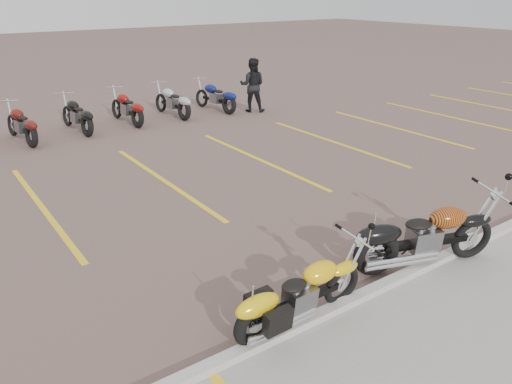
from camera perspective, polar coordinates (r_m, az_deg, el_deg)
ground at (r=8.60m, az=1.16°, el=-6.52°), size 100.00×100.00×0.00m
curb at (r=7.30m, az=10.72°, el=-12.18°), size 60.00×0.18×0.12m
parking_stripes at (r=11.77m, az=-10.46°, el=1.29°), size 38.00×5.50×0.01m
yellow_cruiser at (r=6.64m, az=4.66°, el=-11.83°), size 2.10×0.31×0.86m
flame_cruiser at (r=8.27m, az=18.35°, el=-5.06°), size 2.39×0.94×1.02m
person_b at (r=18.13m, az=-0.42°, el=12.12°), size 1.16×1.14×1.88m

